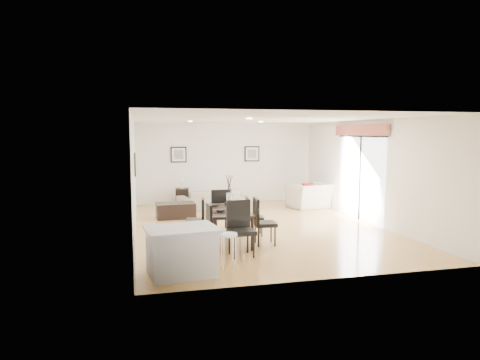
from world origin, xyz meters
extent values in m
plane|color=tan|center=(0.00, 0.00, 0.00)|extent=(8.00, 8.00, 0.00)
cube|color=white|center=(0.00, 4.00, 1.35)|extent=(6.00, 0.04, 2.70)
cube|color=white|center=(0.00, -4.00, 1.35)|extent=(6.00, 0.04, 2.70)
cube|color=white|center=(-3.00, 0.00, 1.35)|extent=(0.04, 8.00, 2.70)
cube|color=white|center=(3.00, 0.00, 1.35)|extent=(0.04, 8.00, 2.70)
cube|color=white|center=(0.00, 0.00, 2.70)|extent=(6.00, 8.00, 0.02)
imported|color=gray|center=(-0.69, 2.87, 0.30)|extent=(2.17, 1.12, 0.60)
imported|color=beige|center=(2.34, 2.31, 0.39)|extent=(1.40, 1.28, 0.78)
imported|color=#3D5D28|center=(5.61, -0.37, 0.31)|extent=(0.56, 0.48, 0.62)
imported|color=#3D5D28|center=(5.57, 1.49, 0.37)|extent=(0.44, 0.44, 0.73)
cube|color=black|center=(-1.01, -1.26, 0.68)|extent=(1.00, 1.78, 0.06)
cylinder|color=black|center=(-1.44, -2.02, 0.33)|extent=(0.07, 0.07, 0.66)
cylinder|color=black|center=(-1.31, -0.43, 0.33)|extent=(0.07, 0.07, 0.66)
cylinder|color=black|center=(-0.71, -2.09, 0.33)|extent=(0.07, 0.07, 0.66)
cylinder|color=black|center=(-0.57, -0.50, 0.33)|extent=(0.07, 0.07, 0.66)
cube|color=black|center=(-1.69, -1.69, 0.41)|extent=(0.43, 0.43, 0.07)
cube|color=black|center=(-1.51, -1.68, 0.67)|extent=(0.07, 0.41, 0.49)
cylinder|color=black|center=(-1.86, -1.54, 0.19)|extent=(0.03, 0.03, 0.37)
cylinder|color=black|center=(-1.54, -1.52, 0.19)|extent=(0.03, 0.03, 0.37)
cylinder|color=black|center=(-1.84, -1.86, 0.19)|extent=(0.03, 0.03, 0.37)
cylinder|color=black|center=(-1.52, -1.84, 0.19)|extent=(0.03, 0.03, 0.37)
cube|color=black|center=(-1.69, -0.83, 0.41)|extent=(0.47, 0.47, 0.07)
cube|color=black|center=(-1.52, -0.86, 0.66)|extent=(0.12, 0.41, 0.49)
cylinder|color=black|center=(-1.82, -0.65, 0.19)|extent=(0.03, 0.03, 0.37)
cylinder|color=black|center=(-1.51, -0.71, 0.19)|extent=(0.03, 0.03, 0.37)
cylinder|color=black|center=(-1.88, -0.96, 0.19)|extent=(0.03, 0.03, 0.37)
cylinder|color=black|center=(-1.56, -1.02, 0.19)|extent=(0.03, 0.03, 0.37)
cube|color=black|center=(-0.32, -1.69, 0.45)|extent=(0.48, 0.48, 0.08)
cube|color=black|center=(-0.52, -1.67, 0.73)|extent=(0.09, 0.45, 0.53)
cylinder|color=black|center=(-0.16, -1.87, 0.20)|extent=(0.03, 0.03, 0.41)
cylinder|color=black|center=(-0.51, -1.85, 0.20)|extent=(0.03, 0.03, 0.41)
cylinder|color=black|center=(-0.14, -1.53, 0.20)|extent=(0.03, 0.03, 0.41)
cylinder|color=black|center=(-0.49, -1.50, 0.20)|extent=(0.03, 0.03, 0.41)
cube|color=black|center=(-0.32, -0.83, 0.40)|extent=(0.46, 0.46, 0.07)
cube|color=black|center=(-0.50, -0.81, 0.66)|extent=(0.12, 0.41, 0.48)
cylinder|color=black|center=(-0.19, -1.02, 0.18)|extent=(0.03, 0.03, 0.37)
cylinder|color=black|center=(-0.51, -0.96, 0.18)|extent=(0.03, 0.03, 0.37)
cylinder|color=black|center=(-0.14, -0.70, 0.18)|extent=(0.03, 0.03, 0.37)
cylinder|color=black|center=(-0.45, -0.65, 0.18)|extent=(0.03, 0.03, 0.37)
cube|color=black|center=(-1.01, -2.40, 0.48)|extent=(0.51, 0.51, 0.08)
cube|color=black|center=(-1.02, -2.19, 0.78)|extent=(0.48, 0.09, 0.57)
cylinder|color=black|center=(-1.18, -2.60, 0.22)|extent=(0.04, 0.04, 0.43)
cylinder|color=black|center=(-1.21, -2.23, 0.22)|extent=(0.04, 0.04, 0.43)
cylinder|color=black|center=(-0.81, -2.57, 0.22)|extent=(0.04, 0.04, 0.43)
cylinder|color=black|center=(-0.83, -2.20, 0.22)|extent=(0.04, 0.04, 0.43)
cube|color=black|center=(-1.01, -0.12, 0.46)|extent=(0.47, 0.47, 0.08)
cube|color=black|center=(-1.01, -0.32, 0.75)|extent=(0.46, 0.07, 0.55)
cylinder|color=black|center=(-0.82, 0.05, 0.21)|extent=(0.04, 0.04, 0.42)
cylinder|color=black|center=(-0.83, -0.30, 0.21)|extent=(0.04, 0.04, 0.42)
cylinder|color=black|center=(-1.18, 0.06, 0.21)|extent=(0.04, 0.04, 0.42)
cylinder|color=black|center=(-1.19, -0.30, 0.21)|extent=(0.04, 0.04, 0.42)
cylinder|color=white|center=(-1.01, -1.26, 0.89)|extent=(0.12, 0.12, 0.36)
cylinder|color=#2F1F14|center=(-0.70, -1.26, 0.72)|extent=(0.35, 0.35, 0.01)
cylinder|color=black|center=(-0.70, -1.26, 0.75)|extent=(0.18, 0.18, 0.05)
cylinder|color=#2F1F14|center=(-0.91, -0.73, 0.72)|extent=(0.35, 0.35, 0.01)
cylinder|color=black|center=(-0.91, -0.73, 0.75)|extent=(0.18, 0.18, 0.05)
cylinder|color=#2F1F14|center=(-1.26, -0.93, 0.72)|extent=(0.35, 0.35, 0.01)
cylinder|color=black|center=(-1.26, -0.93, 0.75)|extent=(0.18, 0.18, 0.05)
cylinder|color=#2F1F14|center=(-1.26, -1.59, 0.72)|extent=(0.35, 0.35, 0.01)
cylinder|color=black|center=(-1.26, -1.59, 0.75)|extent=(0.18, 0.18, 0.05)
cylinder|color=#2F1F14|center=(-0.91, -1.79, 0.72)|extent=(0.35, 0.35, 0.01)
cylinder|color=black|center=(-0.91, -1.79, 0.75)|extent=(0.18, 0.18, 0.05)
cube|color=black|center=(-1.92, 1.63, 0.21)|extent=(1.08, 0.68, 0.42)
cube|color=black|center=(-1.53, 3.69, 0.28)|extent=(0.46, 0.46, 0.56)
cylinder|color=white|center=(-1.53, 3.69, 0.65)|extent=(0.10, 0.10, 0.17)
cone|color=beige|center=(-1.53, 3.69, 0.85)|extent=(0.21, 0.21, 0.23)
cube|color=#AF1619|center=(2.23, 2.20, 0.62)|extent=(0.37, 0.19, 0.35)
cube|color=silver|center=(-2.23, -3.23, 0.38)|extent=(1.16, 0.93, 0.75)
cube|color=silver|center=(-2.23, -3.23, 0.78)|extent=(1.26, 1.03, 0.05)
cylinder|color=white|center=(-1.44, -3.23, 0.63)|extent=(0.30, 0.30, 0.04)
cylinder|color=silver|center=(-1.34, -3.13, 0.32)|extent=(0.02, 0.02, 0.63)
cylinder|color=silver|center=(-1.53, -3.13, 0.32)|extent=(0.02, 0.02, 0.63)
cylinder|color=silver|center=(-1.53, -3.33, 0.32)|extent=(0.02, 0.02, 0.63)
cylinder|color=silver|center=(-1.34, -3.33, 0.32)|extent=(0.02, 0.02, 0.63)
cube|color=black|center=(-1.60, 3.97, 1.65)|extent=(0.52, 0.03, 0.52)
cube|color=white|center=(-1.60, 3.97, 1.65)|extent=(0.44, 0.04, 0.44)
cube|color=#52524D|center=(-1.60, 3.97, 1.65)|extent=(0.30, 0.04, 0.30)
cube|color=black|center=(0.90, 3.97, 1.65)|extent=(0.52, 0.03, 0.52)
cube|color=white|center=(0.90, 3.97, 1.65)|extent=(0.44, 0.04, 0.44)
cube|color=#52524D|center=(0.90, 3.97, 1.65)|extent=(0.30, 0.04, 0.30)
cube|color=black|center=(-2.97, -0.20, 1.65)|extent=(0.03, 0.52, 0.52)
cube|color=white|center=(-2.97, -0.20, 1.65)|extent=(0.04, 0.44, 0.44)
cube|color=#52524D|center=(-2.97, -0.20, 1.65)|extent=(0.04, 0.30, 0.30)
cube|color=white|center=(2.98, 0.30, 1.12)|extent=(0.02, 2.40, 2.25)
cube|color=black|center=(2.96, 0.30, 1.12)|extent=(0.03, 0.05, 2.25)
cube|color=black|center=(2.96, 0.30, 2.27)|extent=(0.03, 2.50, 0.05)
cube|color=maroon|center=(2.92, 0.30, 2.43)|extent=(0.10, 2.70, 0.28)
plane|color=gray|center=(5.00, 0.30, 0.00)|extent=(6.00, 6.00, 0.00)
cube|color=#2A2A2C|center=(6.20, 0.30, 0.90)|extent=(0.08, 5.50, 1.80)
cube|color=brown|center=(6.05, 2.70, 1.00)|extent=(0.35, 0.35, 2.00)
camera|label=1|loc=(-2.89, -10.18, 2.34)|focal=32.00mm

